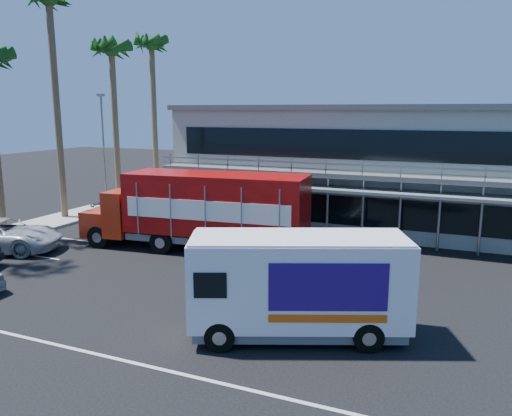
% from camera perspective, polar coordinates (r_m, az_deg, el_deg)
% --- Properties ---
extents(ground, '(120.00, 120.00, 0.00)m').
position_cam_1_polar(ground, '(20.04, -4.82, -9.37)').
color(ground, black).
rests_on(ground, ground).
extents(building, '(22.40, 12.00, 7.30)m').
position_cam_1_polar(building, '(32.22, 12.44, 4.90)').
color(building, gray).
rests_on(building, ground).
extents(curb_strip, '(3.00, 32.00, 0.16)m').
position_cam_1_polar(curb_strip, '(33.54, -23.08, -1.69)').
color(curb_strip, '#A5A399').
rests_on(curb_strip, ground).
extents(palm_d, '(2.80, 2.80, 14.75)m').
position_cam_1_polar(palm_d, '(34.84, -22.52, 19.91)').
color(palm_d, brown).
rests_on(palm_d, ground).
extents(palm_e, '(2.80, 2.80, 12.25)m').
position_cam_1_polar(palm_e, '(37.95, -16.15, 16.11)').
color(palm_e, brown).
rests_on(palm_e, ground).
extents(palm_f, '(2.80, 2.80, 13.25)m').
position_cam_1_polar(palm_f, '(42.69, -11.83, 16.91)').
color(palm_f, brown).
rests_on(palm_f, ground).
extents(light_pole_far, '(0.50, 0.25, 8.09)m').
position_cam_1_polar(light_pole_far, '(36.00, -17.01, 6.66)').
color(light_pole_far, gray).
rests_on(light_pole_far, ground).
extents(red_truck, '(11.90, 3.87, 3.93)m').
position_cam_1_polar(red_truck, '(25.12, -6.24, -0.05)').
color(red_truck, '#B1250E').
rests_on(red_truck, ground).
extents(white_van, '(7.02, 4.64, 3.25)m').
position_cam_1_polar(white_van, '(15.63, 4.86, -8.67)').
color(white_van, white).
rests_on(white_van, ground).
extents(parked_car_c, '(6.52, 4.59, 1.65)m').
position_cam_1_polar(parked_car_c, '(28.18, -27.19, -2.79)').
color(parked_car_c, silver).
rests_on(parked_car_c, ground).
extents(parked_car_d, '(5.13, 2.44, 1.44)m').
position_cam_1_polar(parked_car_d, '(30.89, -14.04, -0.94)').
color(parked_car_d, '#303841').
rests_on(parked_car_d, ground).
extents(parked_car_e, '(4.31, 2.76, 1.37)m').
position_cam_1_polar(parked_car_e, '(30.67, -14.37, -1.12)').
color(parked_car_e, gray).
rests_on(parked_car_e, ground).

